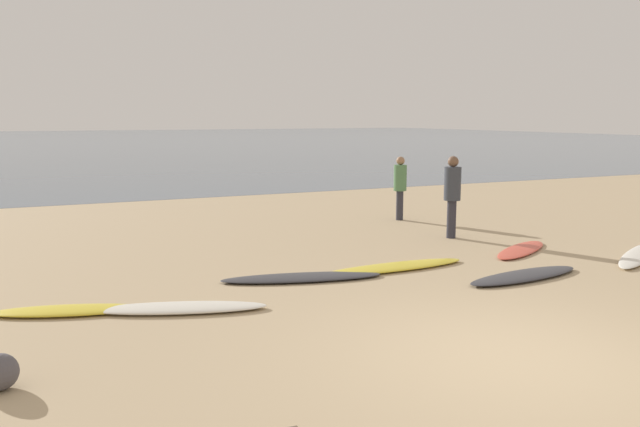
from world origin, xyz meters
The scene contains 11 objects.
ground_plane centered at (0.00, 10.00, -0.10)m, with size 120.00×120.00×0.20m, color tan.
ocean_water centered at (0.00, 64.74, 0.00)m, with size 140.00×100.00×0.01m, color slate.
surfboard_0 centered at (-4.24, 3.67, 0.04)m, with size 1.98×0.49×0.09m, color yellow.
surfboard_1 centered at (-2.90, 3.16, 0.05)m, with size 2.31×0.53×0.09m, color silver.
surfboard_2 centered at (-0.78, 4.01, 0.04)m, with size 2.55×0.57×0.08m, color #333338.
surfboard_3 centered at (0.92, 4.01, 0.04)m, with size 2.69×0.56×0.08m, color yellow.
surfboard_4 centered at (2.48, 2.62, 0.04)m, with size 2.28×0.58×0.09m, color #333338.
surfboard_5 centered at (3.87, 4.24, 0.03)m, with size 2.07×0.55×0.07m, color #D84C38.
surfboard_6 centered at (5.45, 2.94, 0.04)m, with size 2.65×0.46×0.08m, color silver.
person_0 centered at (3.74, 8.43, 0.93)m, with size 0.32×0.32×1.57m.
person_1 centered at (3.48, 5.94, 1.02)m, with size 0.35×0.35×1.73m.
Camera 1 is at (-4.64, -5.09, 2.56)m, focal length 36.20 mm.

